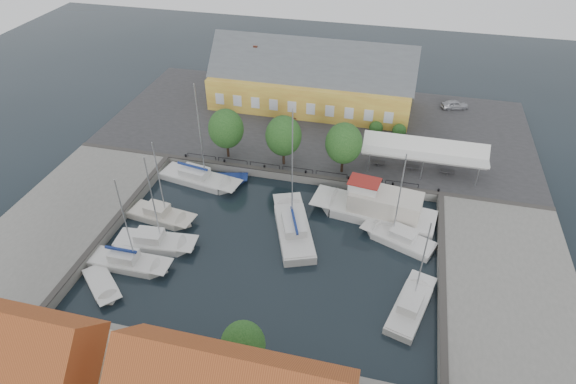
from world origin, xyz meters
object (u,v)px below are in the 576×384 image
object	(u,v)px
west_boat_b	(161,216)
trawler	(378,209)
car_silver	(455,105)
west_boat_c	(154,243)
launch_nw	(229,180)
car_red	(288,127)
center_sailboat	(293,230)
warehouse	(308,82)
east_boat_c	(410,308)
tent_canopy	(424,151)
west_boat_a	(198,179)
east_boat_a	(399,240)
west_boat_d	(129,263)
launch_sw	(102,286)

from	to	relation	value
west_boat_b	trawler	bearing A→B (deg)	14.49
car_silver	west_boat_c	world-z (taller)	west_boat_c
launch_nw	car_red	bearing A→B (deg)	67.88
launch_nw	center_sailboat	bearing A→B (deg)	-37.01
car_silver	car_red	bearing A→B (deg)	101.31
warehouse	east_boat_c	distance (m)	38.25
tent_canopy	west_boat_a	xyz separation A→B (m)	(-25.20, -6.98, -3.41)
east_boat_c	launch_nw	world-z (taller)	east_boat_c
center_sailboat	east_boat_c	distance (m)	14.07
east_boat_a	west_boat_d	bearing A→B (deg)	-159.12
west_boat_a	car_red	bearing A→B (deg)	56.85
car_red	tent_canopy	bearing A→B (deg)	-18.71
east_boat_a	launch_sw	world-z (taller)	east_boat_a
launch_nw	west_boat_d	bearing A→B (deg)	-106.27
west_boat_d	launch_nw	xyz separation A→B (m)	(4.50, 15.43, -0.18)
west_boat_a	west_boat_c	xyz separation A→B (m)	(-0.09, -11.28, -0.01)
car_red	west_boat_a	world-z (taller)	west_boat_a
tent_canopy	launch_sw	bearing A→B (deg)	-138.37
east_boat_a	west_boat_d	distance (m)	26.37
car_red	center_sailboat	bearing A→B (deg)	-77.03
west_boat_d	tent_canopy	bearing A→B (deg)	39.11
center_sailboat	trawler	size ratio (longest dim) A/B	1.04
launch_sw	launch_nw	world-z (taller)	launch_sw
car_red	center_sailboat	distance (m)	18.92
east_boat_c	warehouse	bearing A→B (deg)	115.41
center_sailboat	launch_sw	world-z (taller)	center_sailboat
center_sailboat	west_boat_d	world-z (taller)	center_sailboat
west_boat_a	launch_nw	world-z (taller)	west_boat_a
car_red	trawler	xyz separation A→B (m)	(13.17, -13.56, -0.72)
launch_nw	west_boat_a	bearing A→B (deg)	-163.37
car_silver	west_boat_d	size ratio (longest dim) A/B	0.36
east_boat_a	tent_canopy	bearing A→B (deg)	81.99
tent_canopy	west_boat_a	bearing A→B (deg)	-164.52
west_boat_d	east_boat_c	bearing A→B (deg)	2.03
trawler	east_boat_a	world-z (taller)	east_boat_a
launch_sw	launch_nw	bearing A→B (deg)	73.11
warehouse	east_boat_c	world-z (taller)	warehouse
trawler	launch_sw	world-z (taller)	trawler
warehouse	east_boat_c	bearing A→B (deg)	-64.59
east_boat_a	west_boat_a	size ratio (longest dim) A/B	0.82
west_boat_c	car_red	bearing A→B (deg)	71.19
warehouse	center_sailboat	size ratio (longest dim) A/B	2.02
warehouse	trawler	bearing A→B (deg)	-61.01
east_boat_a	launch_sw	xyz separation A→B (m)	(-25.72, -12.35, -0.17)
car_red	west_boat_a	size ratio (longest dim) A/B	0.34
trawler	west_boat_c	bearing A→B (deg)	-155.26
launch_sw	launch_nw	distance (m)	19.22
west_boat_a	launch_nw	distance (m)	3.52
west_boat_a	west_boat_d	bearing A→B (deg)	-94.50
tent_canopy	center_sailboat	world-z (taller)	center_sailboat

